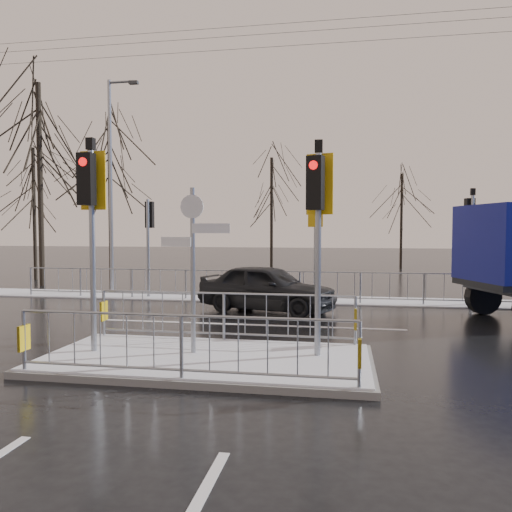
# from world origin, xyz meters

# --- Properties ---
(ground) EXTENTS (120.00, 120.00, 0.00)m
(ground) POSITION_xyz_m (0.00, 0.00, 0.00)
(ground) COLOR black
(ground) RESTS_ON ground
(snow_verge) EXTENTS (30.00, 2.00, 0.04)m
(snow_verge) POSITION_xyz_m (0.00, 8.60, 0.02)
(snow_verge) COLOR silver
(snow_verge) RESTS_ON ground
(lane_markings) EXTENTS (8.00, 11.38, 0.01)m
(lane_markings) POSITION_xyz_m (0.00, -0.33, 0.00)
(lane_markings) COLOR silver
(lane_markings) RESTS_ON ground
(traffic_island) EXTENTS (6.00, 3.04, 4.15)m
(traffic_island) POSITION_xyz_m (-0.01, 0.01, 0.39)
(traffic_island) COLOR slate
(traffic_island) RESTS_ON ground
(far_kerb_fixtures) EXTENTS (18.00, 0.65, 3.83)m
(far_kerb_fixtures) POSITION_xyz_m (0.29, 8.09, 1.02)
(far_kerb_fixtures) COLOR gray
(far_kerb_fixtures) RESTS_ON ground
(car_far_lane) EXTENTS (4.47, 2.83, 1.42)m
(car_far_lane) POSITION_xyz_m (0.19, 6.00, 0.71)
(car_far_lane) COLOR black
(car_far_lane) RESTS_ON ground
(tree_near_a) EXTENTS (4.75, 4.75, 8.97)m
(tree_near_a) POSITION_xyz_m (-10.50, 11.00, 6.11)
(tree_near_a) COLOR black
(tree_near_a) RESTS_ON ground
(tree_near_b) EXTENTS (4.00, 4.00, 7.55)m
(tree_near_b) POSITION_xyz_m (-8.00, 12.50, 5.15)
(tree_near_b) COLOR black
(tree_near_b) RESTS_ON ground
(tree_near_c) EXTENTS (3.50, 3.50, 6.61)m
(tree_near_c) POSITION_xyz_m (-12.50, 13.50, 4.50)
(tree_near_c) COLOR black
(tree_near_c) RESTS_ON ground
(tree_far_a) EXTENTS (3.75, 3.75, 7.08)m
(tree_far_a) POSITION_xyz_m (-2.00, 22.00, 4.82)
(tree_far_a) COLOR black
(tree_far_a) RESTS_ON ground
(tree_far_b) EXTENTS (3.25, 3.25, 6.14)m
(tree_far_b) POSITION_xyz_m (6.00, 24.00, 4.18)
(tree_far_b) COLOR black
(tree_far_b) RESTS_ON ground
(street_lamp_left) EXTENTS (1.25, 0.18, 8.20)m
(street_lamp_left) POSITION_xyz_m (-6.43, 9.50, 4.49)
(street_lamp_left) COLOR gray
(street_lamp_left) RESTS_ON ground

